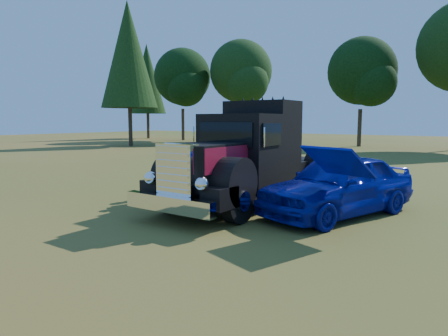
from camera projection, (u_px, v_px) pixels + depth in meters
ground at (178, 211)px, 10.67m from camera, size 120.00×120.00×0.00m
treeline at (424, 56)px, 32.63m from camera, size 72.10×19.12×13.84m
diamond_t_truck at (247, 160)px, 11.60m from camera, size 3.25×7.16×3.00m
hotrod_coupe at (338, 185)px, 10.17m from camera, size 3.22×4.98×1.89m
spectator_near at (176, 173)px, 11.86m from camera, size 0.68×0.75×1.71m
spectator_far at (175, 172)px, 12.72m from camera, size 0.73×0.86×1.55m
distant_teal_car at (245, 138)px, 38.71m from camera, size 1.90×4.29×1.37m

